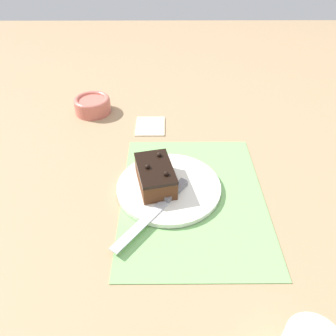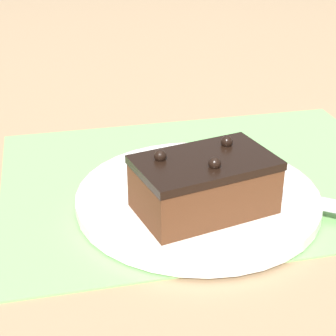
% 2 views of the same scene
% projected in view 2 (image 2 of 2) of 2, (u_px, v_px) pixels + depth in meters
% --- Properties ---
extents(ground_plane, '(3.00, 3.00, 0.00)m').
position_uv_depth(ground_plane, '(206.00, 178.00, 0.65)').
color(ground_plane, '#9E7F5B').
extents(placemat_woven, '(0.46, 0.34, 0.00)m').
position_uv_depth(placemat_woven, '(206.00, 177.00, 0.64)').
color(placemat_woven, '#7AB266').
rests_on(placemat_woven, ground_plane).
extents(cake_plate, '(0.25, 0.25, 0.01)m').
position_uv_depth(cake_plate, '(198.00, 198.00, 0.59)').
color(cake_plate, white).
rests_on(cake_plate, placemat_woven).
extents(chocolate_cake, '(0.15, 0.11, 0.06)m').
position_uv_depth(chocolate_cake, '(204.00, 184.00, 0.54)').
color(chocolate_cake, '#512D19').
rests_on(chocolate_cake, cake_plate).
extents(serving_knife, '(0.21, 0.17, 0.01)m').
position_uv_depth(serving_knife, '(257.00, 187.00, 0.58)').
color(serving_knife, slate).
rests_on(serving_knife, cake_plate).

